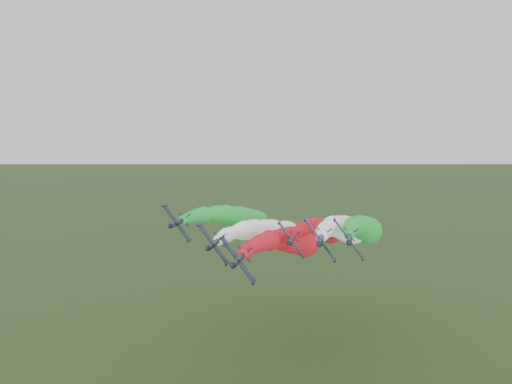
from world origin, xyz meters
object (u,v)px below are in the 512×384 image
(jet_inner_right, at_px, (345,229))
(jet_outer_right, at_px, (363,229))
(jet_outer_left, at_px, (239,218))
(jet_inner_left, at_px, (271,232))
(jet_trail, at_px, (321,230))
(jet_lead, at_px, (293,241))

(jet_inner_right, height_order, jet_outer_right, jet_inner_right)
(jet_outer_left, bearing_deg, jet_inner_left, -35.91)
(jet_inner_left, height_order, jet_outer_left, jet_outer_left)
(jet_outer_left, height_order, jet_trail, jet_outer_left)
(jet_lead, relative_size, jet_outer_left, 1.00)
(jet_trail, bearing_deg, jet_outer_left, -160.34)
(jet_lead, height_order, jet_trail, jet_lead)
(jet_lead, xyz_separation_m, jet_outer_right, (17.87, 16.15, 0.90))
(jet_outer_left, bearing_deg, jet_lead, -45.10)
(jet_lead, height_order, jet_inner_right, jet_inner_right)
(jet_outer_left, relative_size, jet_outer_right, 1.00)
(jet_lead, distance_m, jet_inner_right, 16.69)
(jet_inner_right, distance_m, jet_trail, 18.37)
(jet_inner_right, height_order, jet_outer_left, jet_outer_left)
(jet_lead, bearing_deg, jet_inner_right, 39.61)
(jet_inner_right, height_order, jet_trail, jet_inner_right)
(jet_outer_right, relative_size, jet_trail, 1.00)
(jet_outer_left, xyz_separation_m, jet_trail, (23.80, 8.50, -4.45))
(jet_inner_right, bearing_deg, jet_inner_left, -180.00)
(jet_outer_left, height_order, jet_outer_right, jet_outer_left)
(jet_outer_left, relative_size, jet_trail, 0.99)
(jet_inner_right, xyz_separation_m, jet_outer_right, (5.08, 5.57, -0.76))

